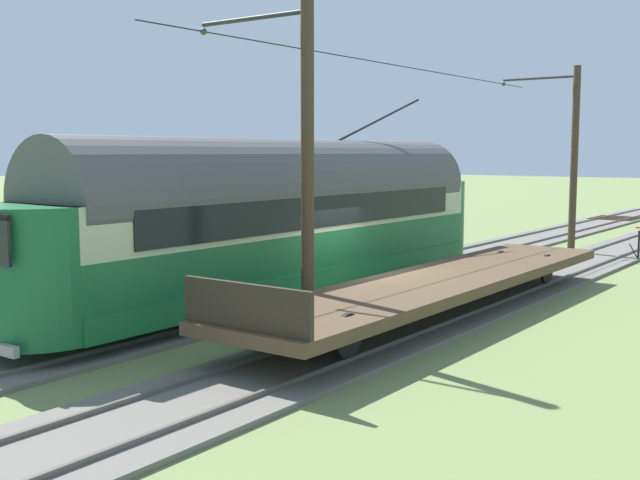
{
  "coord_description": "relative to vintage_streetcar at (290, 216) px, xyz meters",
  "views": [
    {
      "loc": [
        -10.76,
        16.39,
        3.96
      ],
      "look_at": [
        1.89,
        -0.88,
        1.55
      ],
      "focal_mm": 43.8,
      "sensor_mm": 36.0,
      "label": 1
    }
  ],
  "objects": [
    {
      "name": "switch_stand",
      "position": [
        -5.58,
        -13.49,
        -1.56
      ],
      "size": [
        0.5,
        0.3,
        1.24
      ],
      "color": "black",
      "rests_on": "ground"
    },
    {
      "name": "ground_plane",
      "position": [
        -2.15,
        -0.11,
        -2.26
      ],
      "size": [
        220.0,
        220.0,
        0.0
      ],
      "primitive_type": "plane",
      "color": "olive"
    },
    {
      "name": "catenary_pole_foreground",
      "position": [
        -2.88,
        -13.92,
        1.54
      ],
      "size": [
        3.19,
        0.28,
        7.25
      ],
      "color": "#423323",
      "rests_on": "ground"
    },
    {
      "name": "overhead_wire_run",
      "position": [
        -0.12,
        -6.09,
        4.45
      ],
      "size": [
        2.99,
        21.07,
        0.18
      ],
      "color": "black",
      "rests_on": "ground"
    },
    {
      "name": "track_streetcar_siding",
      "position": [
        -4.3,
        -0.43,
        -2.21
      ],
      "size": [
        2.8,
        80.0,
        0.18
      ],
      "color": "#666059",
      "rests_on": "ground"
    },
    {
      "name": "track_adjacent_siding",
      "position": [
        0.0,
        -0.43,
        -2.21
      ],
      "size": [
        2.8,
        80.0,
        0.18
      ],
      "color": "#666059",
      "rests_on": "ground"
    },
    {
      "name": "catenary_pole_mid_near",
      "position": [
        -2.88,
        3.15,
        1.54
      ],
      "size": [
        3.19,
        0.28,
        7.25
      ],
      "color": "#423323",
      "rests_on": "ground"
    },
    {
      "name": "flatcar_adjacent",
      "position": [
        -4.3,
        -0.35,
        -1.4
      ],
      "size": [
        2.8,
        14.66,
        1.6
      ],
      "color": "brown",
      "rests_on": "ground"
    },
    {
      "name": "vintage_streetcar",
      "position": [
        0.0,
        0.0,
        0.0
      ],
      "size": [
        2.65,
        17.78,
        5.55
      ],
      "color": "#196033",
      "rests_on": "ground"
    }
  ]
}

